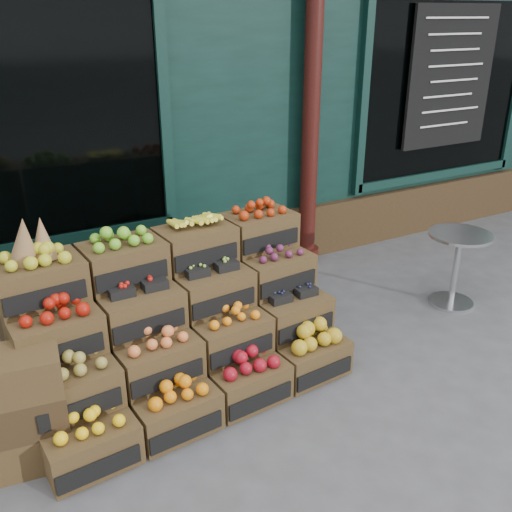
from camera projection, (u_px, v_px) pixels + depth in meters
ground at (324, 386)px, 4.31m from camera, size 60.00×60.00×0.00m
shop_facade at (106, 30)px, 7.48m from camera, size 12.00×6.24×4.80m
crate_display at (179, 330)px, 4.20m from camera, size 2.38×1.30×1.44m
spare_crates at (21, 410)px, 3.44m from camera, size 0.56×0.42×0.78m
bistro_table at (457, 261)px, 5.36m from camera, size 0.58×0.58×0.73m
shopkeeper at (31, 185)px, 5.44m from camera, size 0.80×0.53×2.17m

